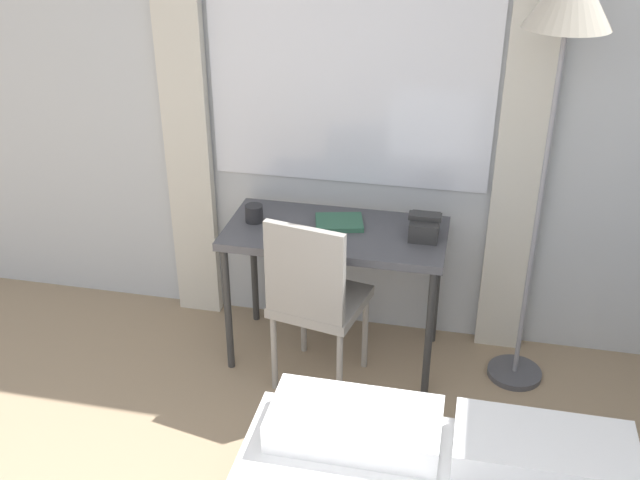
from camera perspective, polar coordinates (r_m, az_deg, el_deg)
name	(u,v)px	position (r m, az deg, el deg)	size (l,w,h in m)	color
wall_back_with_window	(327,82)	(3.72, 0.57, 11.93)	(4.83, 0.13, 2.70)	silver
desk	(335,243)	(3.65, 1.19, -0.19)	(1.07, 0.53, 0.73)	#4C4C51
desk_chair	(315,295)	(3.48, -0.42, -4.21)	(0.47, 0.47, 0.92)	gray
standing_lamp	(566,26)	(3.25, 18.25, 15.21)	(0.35, 0.35, 2.00)	#4C4C51
telephone	(424,226)	(3.57, 7.96, 1.03)	(0.15, 0.18, 0.12)	#2D2D2D
book	(339,222)	(3.66, 1.47, 1.36)	(0.27, 0.23, 0.02)	#33664C
mug	(254,213)	(3.69, -5.05, 2.03)	(0.09, 0.09, 0.09)	#262628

